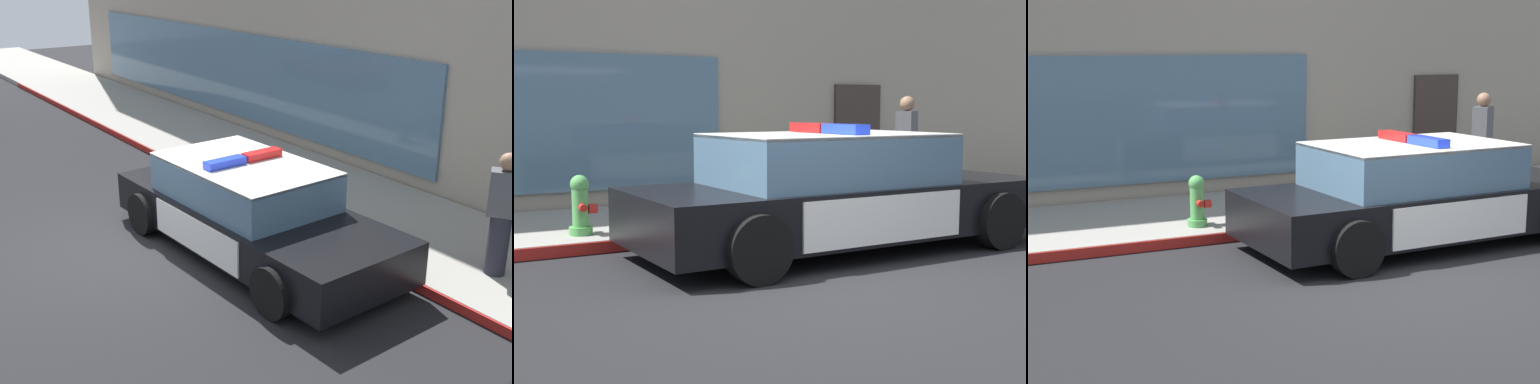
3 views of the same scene
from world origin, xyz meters
The scene contains 6 objects.
ground centered at (0.00, 0.00, 0.00)m, with size 48.00×48.00×0.00m, color black.
sidewalk centered at (0.00, 3.95, 0.07)m, with size 48.00×2.82×0.15m, color gray.
curb_red_paint centered at (0.00, 2.52, 0.08)m, with size 28.80×0.04×0.14m, color maroon.
police_cruiser centered at (1.20, 1.43, 0.68)m, with size 5.08×2.26×1.49m.
fire_hydrant centered at (-1.41, 3.04, 0.50)m, with size 0.34×0.39×0.73m.
pedestrian_on_sidewalk centered at (3.98, 3.57, 1.01)m, with size 0.48×0.44×1.71m.
Camera 2 is at (-3.31, -5.32, 1.67)m, focal length 48.73 mm.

